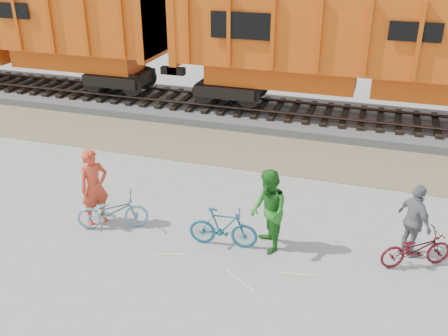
% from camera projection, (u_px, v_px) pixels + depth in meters
% --- Properties ---
extents(ground, '(120.00, 120.00, 0.00)m').
position_uv_depth(ground, '(222.00, 243.00, 11.76)').
color(ground, '#9E9E99').
rests_on(ground, ground).
extents(gravel_strip, '(120.00, 3.00, 0.02)m').
position_uv_depth(gravel_strip, '(273.00, 153.00, 16.48)').
color(gravel_strip, '#857452').
rests_on(gravel_strip, ground).
extents(ballast_bed, '(120.00, 4.00, 0.30)m').
position_uv_depth(ballast_bed, '(293.00, 116.00, 19.43)').
color(ballast_bed, slate).
rests_on(ballast_bed, ground).
extents(track, '(120.00, 2.60, 0.24)m').
position_uv_depth(track, '(293.00, 108.00, 19.29)').
color(track, black).
rests_on(track, ballast_bed).
extents(hopper_car_left, '(14.00, 3.13, 4.65)m').
position_uv_depth(hopper_car_left, '(12.00, 24.00, 21.65)').
color(hopper_car_left, black).
rests_on(hopper_car_left, track).
extents(hopper_car_center, '(14.00, 3.13, 4.65)m').
position_uv_depth(hopper_car_center, '(368.00, 46.00, 17.51)').
color(hopper_car_center, black).
rests_on(hopper_car_center, track).
extents(bicycle_blue, '(1.83, 1.25, 0.91)m').
position_uv_depth(bicycle_blue, '(112.00, 211.00, 12.21)').
color(bicycle_blue, '#6A9EB6').
rests_on(bicycle_blue, ground).
extents(bicycle_teal, '(1.65, 0.63, 0.97)m').
position_uv_depth(bicycle_teal, '(223.00, 228.00, 11.48)').
color(bicycle_teal, '#175472').
rests_on(bicycle_teal, ground).
extents(bicycle_maroon, '(1.70, 1.23, 0.85)m').
position_uv_depth(bicycle_maroon, '(416.00, 249.00, 10.82)').
color(bicycle_maroon, '#540F15').
rests_on(bicycle_maroon, ground).
extents(person_solo, '(0.80, 0.86, 1.98)m').
position_uv_depth(person_solo, '(94.00, 187.00, 12.21)').
color(person_solo, red).
rests_on(person_solo, ground).
extents(person_man, '(1.11, 1.19, 1.97)m').
position_uv_depth(person_man, '(268.00, 211.00, 11.16)').
color(person_man, '#22701E').
rests_on(person_man, ground).
extents(person_woman, '(0.94, 1.08, 1.75)m').
position_uv_depth(person_woman, '(414.00, 221.00, 10.99)').
color(person_woman, slate).
rests_on(person_woman, ground).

